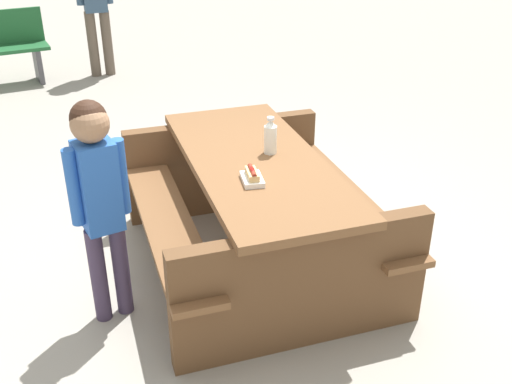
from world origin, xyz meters
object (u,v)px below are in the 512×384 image
(soda_bottle, at_px, (270,137))
(child_in_coat, at_px, (98,187))
(hotdog_tray, at_px, (252,177))
(picnic_table, at_px, (256,203))

(soda_bottle, height_order, child_in_coat, child_in_coat)
(soda_bottle, distance_m, hotdog_tray, 0.41)
(hotdog_tray, bearing_deg, soda_bottle, 160.51)
(hotdog_tray, xyz_separation_m, child_in_coat, (0.14, -0.80, 0.04))
(picnic_table, bearing_deg, hotdog_tray, -8.09)
(picnic_table, relative_size, child_in_coat, 1.62)
(hotdog_tray, height_order, child_in_coat, child_in_coat)
(picnic_table, bearing_deg, child_in_coat, -62.23)
(hotdog_tray, relative_size, child_in_coat, 0.15)
(soda_bottle, distance_m, child_in_coat, 1.08)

